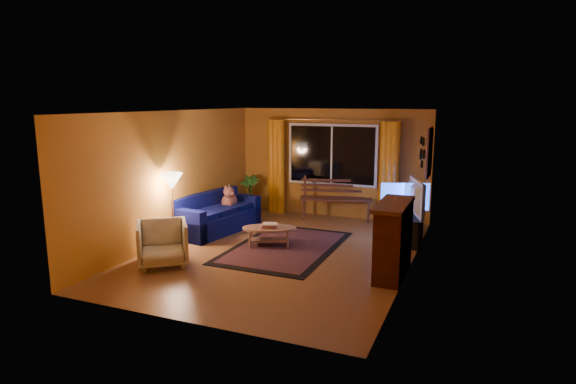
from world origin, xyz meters
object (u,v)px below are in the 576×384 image
at_px(sofa, 217,213).
at_px(armchair, 162,241).
at_px(coffee_table, 269,237).
at_px(tv_console, 409,227).
at_px(floor_lamp, 173,210).
at_px(bench, 336,209).

relative_size(sofa, armchair, 2.40).
relative_size(coffee_table, tv_console, 0.79).
bearing_deg(floor_lamp, bench, 54.70).
height_order(bench, tv_console, tv_console).
height_order(floor_lamp, coffee_table, floor_lamp).
bearing_deg(tv_console, coffee_table, -161.33).
bearing_deg(coffee_table, bench, 77.07).
relative_size(sofa, coffee_table, 1.94).
bearing_deg(tv_console, armchair, -151.37).
bearing_deg(bench, coffee_table, -117.98).
bearing_deg(armchair, sofa, 58.36).
xyz_separation_m(armchair, tv_console, (3.56, 2.98, -0.14)).
xyz_separation_m(bench, floor_lamp, (-2.20, -3.11, 0.44)).
bearing_deg(bench, floor_lamp, -140.35).
xyz_separation_m(armchair, floor_lamp, (-0.44, 0.94, 0.28)).
bearing_deg(tv_console, bench, 137.82).
xyz_separation_m(bench, sofa, (-1.99, -1.91, 0.15)).
bearing_deg(sofa, coffee_table, -10.36).
distance_m(bench, floor_lamp, 3.84).
height_order(armchair, tv_console, armchair).
relative_size(bench, armchair, 1.99).
xyz_separation_m(bench, tv_console, (1.80, -1.08, 0.02)).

